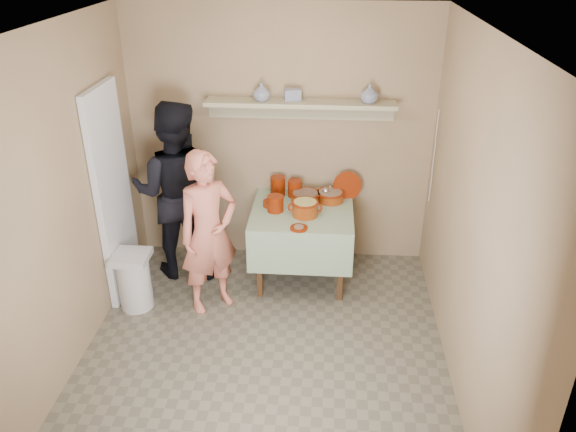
# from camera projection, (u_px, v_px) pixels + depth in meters

# --- Properties ---
(ground) EXTENTS (3.50, 3.50, 0.00)m
(ground) POSITION_uv_depth(u_px,v_px,m) (263.00, 359.00, 4.62)
(ground) COLOR #655F50
(ground) RESTS_ON ground
(tile_panel) EXTENTS (0.06, 0.70, 2.00)m
(tile_panel) POSITION_uv_depth(u_px,v_px,m) (113.00, 195.00, 5.10)
(tile_panel) COLOR silver
(tile_panel) RESTS_ON ground
(plate_stack_a) EXTENTS (0.15, 0.15, 0.20)m
(plate_stack_a) POSITION_uv_depth(u_px,v_px,m) (278.00, 186.00, 5.62)
(plate_stack_a) COLOR #651704
(plate_stack_a) RESTS_ON serving_table
(plate_stack_b) EXTENTS (0.14, 0.14, 0.17)m
(plate_stack_b) POSITION_uv_depth(u_px,v_px,m) (295.00, 188.00, 5.61)
(plate_stack_b) COLOR #651704
(plate_stack_b) RESTS_ON serving_table
(bowl_stack) EXTENTS (0.16, 0.16, 0.16)m
(bowl_stack) POSITION_uv_depth(u_px,v_px,m) (275.00, 204.00, 5.32)
(bowl_stack) COLOR #651704
(bowl_stack) RESTS_ON serving_table
(empty_bowl) EXTENTS (0.17, 0.17, 0.05)m
(empty_bowl) POSITION_uv_depth(u_px,v_px,m) (272.00, 203.00, 5.44)
(empty_bowl) COLOR #651704
(empty_bowl) RESTS_ON serving_table
(propped_lid) EXTENTS (0.30, 0.15, 0.28)m
(propped_lid) POSITION_uv_depth(u_px,v_px,m) (347.00, 186.00, 5.58)
(propped_lid) COLOR #651704
(propped_lid) RESTS_ON serving_table
(vase_right) EXTENTS (0.20, 0.20, 0.17)m
(vase_right) POSITION_uv_depth(u_px,v_px,m) (369.00, 94.00, 5.17)
(vase_right) COLOR navy
(vase_right) RESTS_ON wall_shelf
(vase_left) EXTENTS (0.19, 0.19, 0.17)m
(vase_left) POSITION_uv_depth(u_px,v_px,m) (262.00, 92.00, 5.23)
(vase_left) COLOR navy
(vase_left) RESTS_ON wall_shelf
(ceramic_box) EXTENTS (0.17, 0.14, 0.11)m
(ceramic_box) POSITION_uv_depth(u_px,v_px,m) (292.00, 95.00, 5.26)
(ceramic_box) COLOR navy
(ceramic_box) RESTS_ON wall_shelf
(person_cook) EXTENTS (0.66, 0.63, 1.53)m
(person_cook) POSITION_uv_depth(u_px,v_px,m) (209.00, 233.00, 4.95)
(person_cook) COLOR #D26E5B
(person_cook) RESTS_ON ground
(person_helper) EXTENTS (0.91, 0.73, 1.79)m
(person_helper) POSITION_uv_depth(u_px,v_px,m) (176.00, 191.00, 5.44)
(person_helper) COLOR black
(person_helper) RESTS_ON ground
(room_shell) EXTENTS (3.04, 3.54, 2.62)m
(room_shell) POSITION_uv_depth(u_px,v_px,m) (258.00, 180.00, 3.88)
(room_shell) COLOR #9E8261
(room_shell) RESTS_ON ground
(serving_table) EXTENTS (0.97, 0.97, 0.76)m
(serving_table) POSITION_uv_depth(u_px,v_px,m) (302.00, 220.00, 5.45)
(serving_table) COLOR #4C2D16
(serving_table) RESTS_ON ground
(cazuela_meat_a) EXTENTS (0.30, 0.30, 0.10)m
(cazuela_meat_a) POSITION_uv_depth(u_px,v_px,m) (305.00, 196.00, 5.51)
(cazuela_meat_a) COLOR #6E2305
(cazuela_meat_a) RESTS_ON serving_table
(cazuela_meat_b) EXTENTS (0.28, 0.28, 0.10)m
(cazuela_meat_b) POSITION_uv_depth(u_px,v_px,m) (330.00, 196.00, 5.52)
(cazuela_meat_b) COLOR #6E2305
(cazuela_meat_b) RESTS_ON serving_table
(ladle) EXTENTS (0.08, 0.26, 0.19)m
(ladle) POSITION_uv_depth(u_px,v_px,m) (326.00, 191.00, 5.50)
(ladle) COLOR silver
(ladle) RESTS_ON cazuela_meat_b
(cazuela_rice) EXTENTS (0.33, 0.25, 0.14)m
(cazuela_rice) POSITION_uv_depth(u_px,v_px,m) (305.00, 207.00, 5.23)
(cazuela_rice) COLOR #6E2305
(cazuela_rice) RESTS_ON serving_table
(front_plate) EXTENTS (0.16, 0.16, 0.03)m
(front_plate) POSITION_uv_depth(u_px,v_px,m) (299.00, 228.00, 5.02)
(front_plate) COLOR #651704
(front_plate) RESTS_ON serving_table
(wall_shelf) EXTENTS (1.80, 0.25, 0.21)m
(wall_shelf) POSITION_uv_depth(u_px,v_px,m) (300.00, 105.00, 5.31)
(wall_shelf) COLOR tan
(wall_shelf) RESTS_ON room_shell
(trash_bin) EXTENTS (0.32, 0.32, 0.56)m
(trash_bin) POSITION_uv_depth(u_px,v_px,m) (134.00, 280.00, 5.15)
(trash_bin) COLOR silver
(trash_bin) RESTS_ON ground
(electrical_cord) EXTENTS (0.01, 0.05, 0.90)m
(electrical_cord) POSITION_uv_depth(u_px,v_px,m) (434.00, 157.00, 5.27)
(electrical_cord) COLOR silver
(electrical_cord) RESTS_ON wall_shelf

